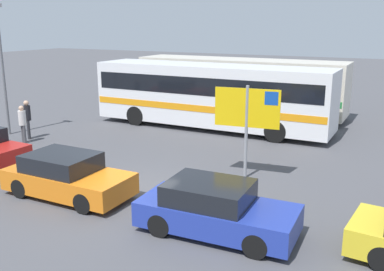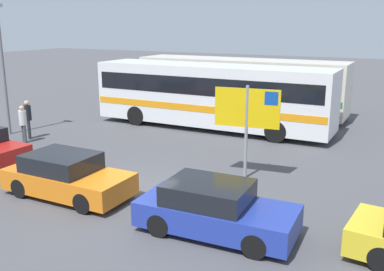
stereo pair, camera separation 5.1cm
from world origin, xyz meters
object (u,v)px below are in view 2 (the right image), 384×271
Objects in this scene: car_orange at (67,176)px; car_blue at (214,209)px; bus_front_coach at (211,93)px; pedestrian_near_sign at (28,116)px; pedestrian_by_bus at (23,121)px; ferry_sign at (248,112)px; bus_rear_coach at (240,83)px.

car_orange is 5.04m from car_blue.
bus_front_coach is at bearing 89.47° from car_orange.
pedestrian_near_sign reaches higher than car_orange.
pedestrian_by_bus reaches higher than car_blue.
ferry_sign is at bearing 126.04° from pedestrian_near_sign.
bus_rear_coach is at bearing 106.78° from car_blue.
car_orange is 2.24× the size of pedestrian_near_sign.
pedestrian_by_bus is (-6.19, -6.38, -0.80)m from bus_front_coach.
pedestrian_near_sign is at bearing -138.57° from bus_front_coach.
pedestrian_near_sign is 0.71m from pedestrian_by_bus.
car_blue is (5.04, -0.15, -0.00)m from car_orange.
bus_rear_coach is 6.75× the size of pedestrian_near_sign.
pedestrian_near_sign is (-11.45, 4.57, 0.42)m from car_blue.
bus_rear_coach is 14.20m from car_orange.
bus_rear_coach is 11.00m from ferry_sign.
ferry_sign is 4.56m from car_blue.
bus_front_coach and bus_rear_coach have the same top height.
car_orange is at bearing -143.90° from ferry_sign.
bus_rear_coach is 2.97× the size of car_blue.
bus_front_coach is 10.26m from car_orange.
pedestrian_by_bus is at bearing -120.74° from bus_rear_coach.
pedestrian_by_bus is (-11.10, 3.97, 0.35)m from car_blue.
ferry_sign is (4.21, -6.17, 0.54)m from bus_front_coach.
car_orange is at bearing 93.55° from pedestrian_near_sign.
ferry_sign is 1.79× the size of pedestrian_near_sign.
bus_front_coach reaches higher than car_blue.
bus_front_coach is 3.96m from bus_rear_coach.
bus_front_coach is 3.01× the size of car_orange.
bus_rear_coach reaches higher than car_orange.
pedestrian_by_bus is at bearing 174.43° from ferry_sign.
bus_rear_coach is 3.76× the size of ferry_sign.
pedestrian_by_bus is (0.35, -0.61, -0.07)m from pedestrian_near_sign.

